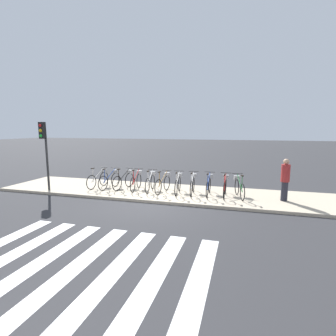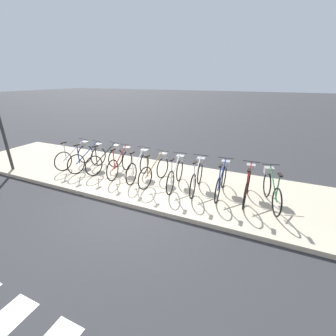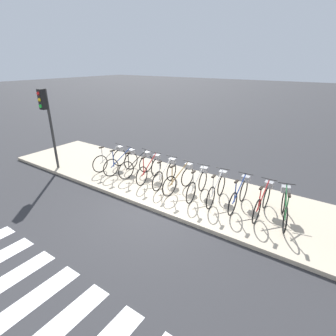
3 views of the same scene
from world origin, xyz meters
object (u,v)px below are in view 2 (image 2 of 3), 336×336
(parked_bicycle_4, at_px, (139,165))
(parked_bicycle_10, at_px, (271,188))
(parked_bicycle_1, at_px, (90,157))
(parked_bicycle_3, at_px, (121,162))
(parked_bicycle_2, at_px, (107,158))
(parked_bicycle_8, at_px, (222,179))
(parked_bicycle_9, at_px, (248,183))
(parked_bicycle_7, at_px, (197,175))
(parked_bicycle_0, at_px, (77,154))
(parked_bicycle_5, at_px, (156,169))
(parked_bicycle_6, at_px, (176,172))

(parked_bicycle_4, distance_m, parked_bicycle_10, 4.01)
(parked_bicycle_1, xyz_separation_m, parked_bicycle_4, (2.06, 0.04, 0.00))
(parked_bicycle_4, bearing_deg, parked_bicycle_3, 178.32)
(parked_bicycle_1, distance_m, parked_bicycle_2, 0.69)
(parked_bicycle_2, height_order, parked_bicycle_3, same)
(parked_bicycle_8, bearing_deg, parked_bicycle_10, -1.51)
(parked_bicycle_4, height_order, parked_bicycle_9, same)
(parked_bicycle_1, xyz_separation_m, parked_bicycle_7, (4.07, 0.01, 0.00))
(parked_bicycle_0, distance_m, parked_bicycle_1, 0.66)
(parked_bicycle_5, xyz_separation_m, parked_bicycle_6, (0.69, 0.00, 0.00))
(parked_bicycle_1, relative_size, parked_bicycle_7, 0.99)
(parked_bicycle_1, height_order, parked_bicycle_8, same)
(parked_bicycle_5, relative_size, parked_bicycle_6, 1.00)
(parked_bicycle_1, bearing_deg, parked_bicycle_10, 0.11)
(parked_bicycle_3, xyz_separation_m, parked_bicycle_9, (4.15, -0.04, 0.00))
(parked_bicycle_2, xyz_separation_m, parked_bicycle_8, (4.10, -0.08, 0.00))
(parked_bicycle_6, bearing_deg, parked_bicycle_5, -179.64)
(parked_bicycle_6, xyz_separation_m, parked_bicycle_9, (2.08, 0.07, 0.00))
(parked_bicycle_0, relative_size, parked_bicycle_10, 1.02)
(parked_bicycle_4, bearing_deg, parked_bicycle_10, -0.48)
(parked_bicycle_0, height_order, parked_bicycle_8, same)
(parked_bicycle_1, relative_size, parked_bicycle_8, 0.99)
(parked_bicycle_1, xyz_separation_m, parked_bicycle_3, (1.34, 0.07, 0.00))
(parked_bicycle_0, height_order, parked_bicycle_4, same)
(parked_bicycle_2, distance_m, parked_bicycle_9, 4.81)
(parked_bicycle_1, distance_m, parked_bicycle_9, 5.49)
(parked_bicycle_5, xyz_separation_m, parked_bicycle_8, (2.06, 0.09, 0.00))
(parked_bicycle_0, xyz_separation_m, parked_bicycle_1, (0.66, -0.04, 0.00))
(parked_bicycle_2, xyz_separation_m, parked_bicycle_7, (3.38, -0.12, 0.00))
(parked_bicycle_9, relative_size, parked_bicycle_10, 1.03)
(parked_bicycle_4, height_order, parked_bicycle_6, same)
(parked_bicycle_8, xyz_separation_m, parked_bicycle_9, (0.70, -0.02, 0.00))
(parked_bicycle_3, relative_size, parked_bicycle_5, 1.00)
(parked_bicycle_3, distance_m, parked_bicycle_6, 2.07)
(parked_bicycle_0, distance_m, parked_bicycle_2, 1.35)
(parked_bicycle_7, relative_size, parked_bicycle_10, 1.03)
(parked_bicycle_3, distance_m, parked_bicycle_10, 4.74)
(parked_bicycle_7, height_order, parked_bicycle_8, same)
(parked_bicycle_0, relative_size, parked_bicycle_3, 1.00)
(parked_bicycle_3, height_order, parked_bicycle_9, same)
(parked_bicycle_1, height_order, parked_bicycle_5, same)
(parked_bicycle_5, bearing_deg, parked_bicycle_10, 0.94)
(parked_bicycle_8, bearing_deg, parked_bicycle_2, 178.81)
(parked_bicycle_0, height_order, parked_bicycle_10, same)
(parked_bicycle_0, bearing_deg, parked_bicycle_10, -0.22)
(parked_bicycle_7, bearing_deg, parked_bicycle_8, 2.87)
(parked_bicycle_5, bearing_deg, parked_bicycle_2, 175.13)
(parked_bicycle_3, xyz_separation_m, parked_bicycle_10, (4.74, -0.05, 0.00))
(parked_bicycle_5, xyz_separation_m, parked_bicycle_7, (1.34, 0.05, 0.00))
(parked_bicycle_1, bearing_deg, parked_bicycle_7, 0.13)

